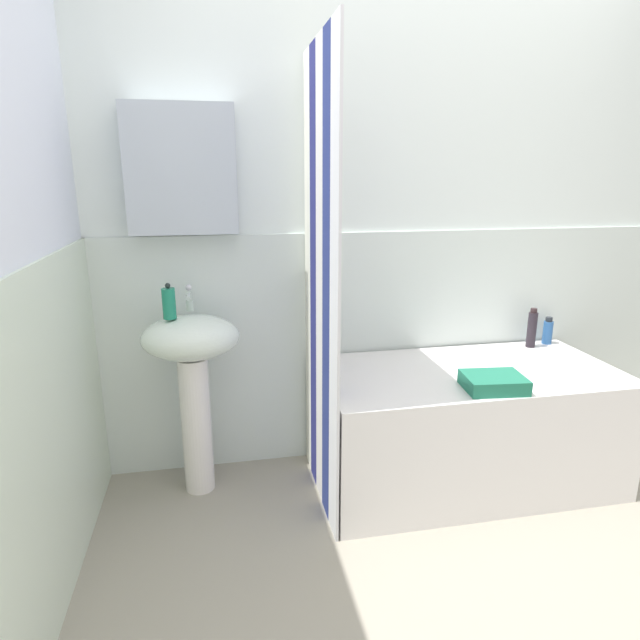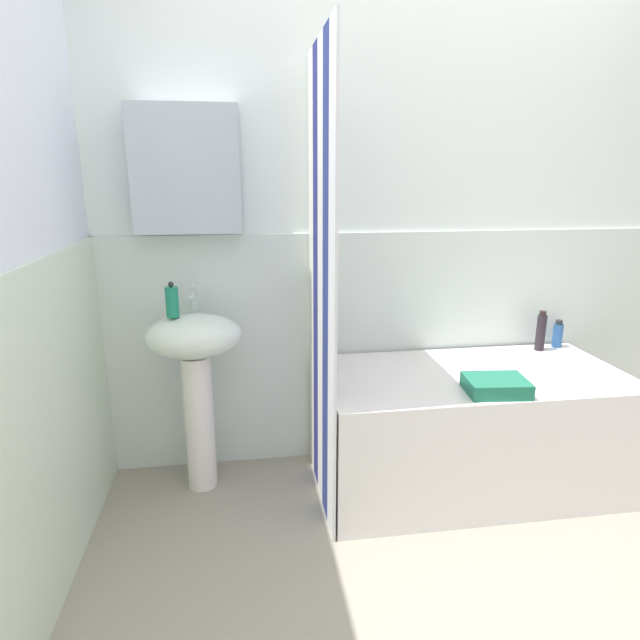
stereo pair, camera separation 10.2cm
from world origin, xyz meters
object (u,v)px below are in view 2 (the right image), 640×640
at_px(lotion_bottle, 558,335).
at_px(towel_folded, 496,386).
at_px(bathtub, 469,428).
at_px(shampoo_bottle, 541,332).
at_px(sink, 195,363).
at_px(soap_dispenser, 172,301).

bearing_deg(lotion_bottle, towel_folded, -138.69).
bearing_deg(bathtub, shampoo_bottle, 28.66).
distance_m(bathtub, shampoo_bottle, 0.68).
bearing_deg(shampoo_bottle, bathtub, -151.34).
distance_m(sink, towel_folded, 1.34).
bearing_deg(shampoo_bottle, sink, -176.76).
bearing_deg(sink, shampoo_bottle, 3.24).
bearing_deg(soap_dispenser, towel_folded, -15.56).
distance_m(soap_dispenser, bathtub, 1.52).
xyz_separation_m(lotion_bottle, shampoo_bottle, (-0.12, -0.04, 0.03)).
bearing_deg(towel_folded, bathtub, 88.38).
distance_m(sink, bathtub, 1.34).
xyz_separation_m(soap_dispenser, bathtub, (1.37, -0.14, -0.65)).
bearing_deg(sink, soap_dispenser, -162.79).
relative_size(bathtub, towel_folded, 5.59).
distance_m(shampoo_bottle, towel_folded, 0.71).
bearing_deg(soap_dispenser, shampoo_bottle, 3.87).
distance_m(lotion_bottle, shampoo_bottle, 0.13).
height_order(sink, towel_folded, sink).
relative_size(sink, soap_dispenser, 5.44).
xyz_separation_m(sink, bathtub, (1.29, -0.17, -0.35)).
bearing_deg(lotion_bottle, bathtub, -153.62).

